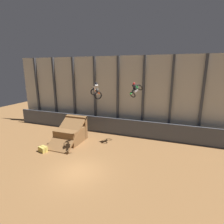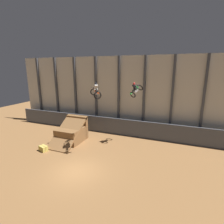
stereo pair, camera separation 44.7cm
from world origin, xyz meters
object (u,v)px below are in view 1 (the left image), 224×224
object	(u,v)px
rider_bike_right_air	(136,89)
rider_bike_left_air	(96,91)
dirt_ramp	(72,133)
hay_bale_trackside	(43,149)

from	to	relation	value
rider_bike_right_air	rider_bike_left_air	bearing A→B (deg)	-103.00
dirt_ramp	rider_bike_left_air	bearing A→B (deg)	-23.62
rider_bike_left_air	hay_bale_trackside	size ratio (longest dim) A/B	1.62
dirt_ramp	rider_bike_left_air	xyz separation A→B (m)	(4.27, -1.87, 5.43)
rider_bike_left_air	rider_bike_right_air	bearing A→B (deg)	10.32
dirt_ramp	hay_bale_trackside	world-z (taller)	dirt_ramp
dirt_ramp	rider_bike_left_air	size ratio (longest dim) A/B	2.76
dirt_ramp	hay_bale_trackside	distance (m)	3.82
rider_bike_left_air	hay_bale_trackside	xyz separation A→B (m)	(-5.55, -1.65, -6.17)
dirt_ramp	hay_bale_trackside	xyz separation A→B (m)	(-1.29, -3.52, -0.74)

